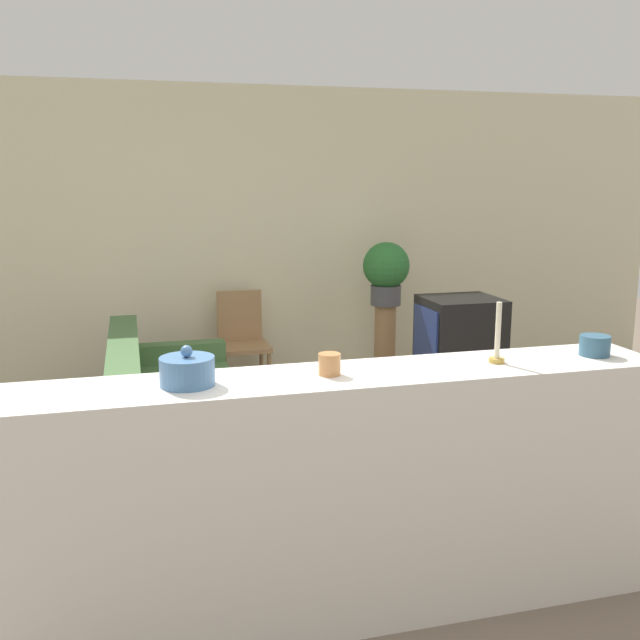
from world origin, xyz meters
name	(u,v)px	position (x,y,z in m)	size (l,w,h in m)	color
ground_plane	(316,569)	(0.00, 0.00, 0.00)	(14.00, 14.00, 0.00)	#756656
wall_back	(221,238)	(0.00, 3.43, 1.35)	(9.00, 0.06, 2.70)	beige
couch	(171,416)	(-0.59, 1.67, 0.29)	(0.88, 1.94, 0.82)	#476B3D
tv_stand	(458,398)	(1.61, 1.79, 0.20)	(0.83, 0.55, 0.40)	#9E754C
television	(459,336)	(1.60, 1.79, 0.70)	(0.58, 0.52, 0.59)	black
wooden_chair	(242,338)	(0.11, 3.01, 0.50)	(0.44, 0.44, 0.90)	#9E754C
plant_stand	(385,347)	(1.38, 2.82, 0.39)	(0.19, 0.19, 0.77)	#9E754C
potted_plant	(386,270)	(1.38, 2.82, 1.08)	(0.42, 0.42, 0.56)	#4C4C51
foreground_counter	(337,497)	(0.00, -0.35, 0.55)	(2.92, 0.44, 1.09)	white
decorative_bowl	(187,371)	(-0.61, -0.35, 1.15)	(0.22, 0.22, 0.16)	#4C7AAD
candle_jar	(330,364)	(-0.03, -0.35, 1.14)	(0.09, 0.09, 0.09)	#C6844C
candlestick	(497,343)	(0.73, -0.35, 1.18)	(0.07, 0.07, 0.27)	#B7933D
coffee_tin	(595,345)	(1.23, -0.35, 1.14)	(0.14, 0.14, 0.09)	#335B75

